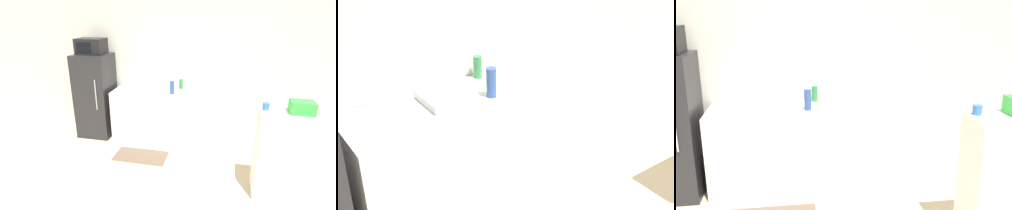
% 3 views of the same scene
% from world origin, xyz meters
% --- Properties ---
extents(wall_back, '(8.00, 0.06, 2.60)m').
position_xyz_m(wall_back, '(0.00, 2.81, 1.30)').
color(wall_back, silver).
rests_on(wall_back, ground_plane).
extents(refrigerator, '(0.61, 0.62, 1.53)m').
position_xyz_m(refrigerator, '(-1.32, 2.43, 0.76)').
color(refrigerator, '#232326').
rests_on(refrigerator, ground_plane).
extents(microwave, '(0.47, 0.36, 0.27)m').
position_xyz_m(microwave, '(-1.32, 2.43, 1.66)').
color(microwave, black).
rests_on(microwave, refrigerator).
extents(counter, '(1.73, 0.60, 0.91)m').
position_xyz_m(counter, '(-0.06, 2.46, 0.46)').
color(counter, silver).
rests_on(counter, ground_plane).
extents(sink_basin, '(0.35, 0.33, 0.06)m').
position_xyz_m(sink_basin, '(-0.16, 2.50, 0.94)').
color(sink_basin, '#9EA3A8').
rests_on(sink_basin, counter).
extents(bottle_tall, '(0.08, 0.08, 0.22)m').
position_xyz_m(bottle_tall, '(0.14, 2.36, 1.03)').
color(bottle_tall, '#2D4C8C').
rests_on(bottle_tall, counter).
extents(bottle_short, '(0.07, 0.07, 0.18)m').
position_xyz_m(bottle_short, '(0.24, 2.70, 1.00)').
color(bottle_short, '#2D7F42').
rests_on(bottle_short, counter).
extents(shelf_cabinet, '(0.71, 0.40, 1.12)m').
position_xyz_m(shelf_cabinet, '(1.79, 1.24, 0.56)').
color(shelf_cabinet, white).
rests_on(shelf_cabinet, ground_plane).
extents(basket, '(0.26, 0.21, 0.15)m').
position_xyz_m(basket, '(1.89, 1.28, 1.20)').
color(basket, green).
rests_on(basket, shelf_cabinet).
extents(jar, '(0.08, 0.08, 0.09)m').
position_xyz_m(jar, '(1.50, 1.32, 1.16)').
color(jar, '#336BB2').
rests_on(jar, shelf_cabinet).
extents(kitchen_rug, '(0.86, 0.47, 0.01)m').
position_xyz_m(kitchen_rug, '(-0.26, 1.76, 0.00)').
color(kitchen_rug, brown).
rests_on(kitchen_rug, ground_plane).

